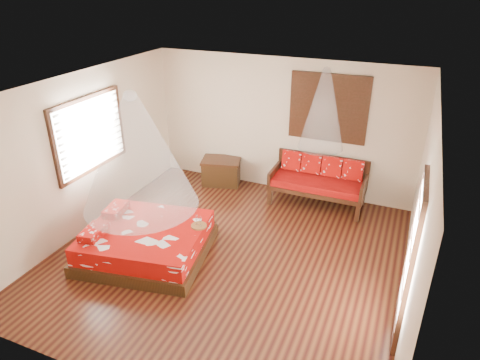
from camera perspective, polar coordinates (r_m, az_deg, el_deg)
name	(u,v)px	position (r m, az deg, el deg)	size (l,w,h in m)	color
room	(227,180)	(6.52, -1.79, -0.02)	(5.54, 5.54, 2.84)	black
bed	(146,241)	(7.30, -12.46, -8.00)	(2.22, 2.07, 0.63)	black
daybed	(319,179)	(8.70, 10.45, 0.09)	(1.86, 0.83, 0.96)	black
storage_chest	(221,171)	(9.48, -2.49, 1.19)	(0.96, 0.80, 0.57)	black
shutter_panel	(328,108)	(8.52, 11.71, 9.37)	(1.52, 0.06, 1.32)	black
window_left	(90,134)	(7.98, -19.33, 5.80)	(0.10, 1.74, 1.34)	black
glazed_door	(409,262)	(5.70, 21.64, -10.09)	(0.08, 1.02, 2.16)	black
wine_tray	(199,224)	(7.05, -5.52, -5.82)	(0.26, 0.26, 0.21)	brown
mosquito_net_main	(136,152)	(6.55, -13.66, 3.69)	(1.78, 1.78, 1.80)	white
mosquito_net_daybed	(323,109)	(8.05, 11.07, 9.21)	(0.85, 0.85, 1.50)	white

